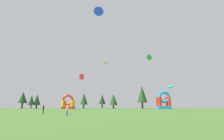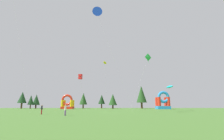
{
  "view_description": "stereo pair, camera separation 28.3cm",
  "coord_description": "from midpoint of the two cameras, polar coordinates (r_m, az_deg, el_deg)",
  "views": [
    {
      "loc": [
        -0.14,
        -39.78,
        1.54
      ],
      "look_at": [
        0.0,
        7.76,
        11.24
      ],
      "focal_mm": 27.7,
      "sensor_mm": 36.0,
      "label": 1
    },
    {
      "loc": [
        0.14,
        -39.78,
        1.54
      ],
      "look_at": [
        0.0,
        7.76,
        11.24
      ],
      "focal_mm": 27.7,
      "sensor_mm": 36.0,
      "label": 2
    }
  ],
  "objects": [
    {
      "name": "ground_plane",
      "position": [
        39.81,
        -0.18,
        -13.75
      ],
      "size": [
        120.0,
        120.0,
        0.0
      ],
      "primitive_type": "plane",
      "color": "#47752D"
    },
    {
      "name": "tree_row_2",
      "position": [
        91.19,
        -23.79,
        -8.97
      ],
      "size": [
        3.52,
        3.52,
        6.59
      ],
      "color": "#4C331E",
      "rests_on": "ground_plane"
    },
    {
      "name": "kite_red_box",
      "position": [
        41.22,
        -10.38,
        -2.2
      ],
      "size": [
        1.03,
        3.02,
        8.68
      ],
      "color": "red",
      "rests_on": "ground_plane"
    },
    {
      "name": "inflatable_red_slide",
      "position": [
        73.27,
        16.4,
        -10.22
      ],
      "size": [
        4.99,
        4.75,
        7.06
      ],
      "color": "#268CD8",
      "rests_on": "ground_plane"
    },
    {
      "name": "tree_row_6",
      "position": [
        84.25,
        9.6,
        -7.87
      ],
      "size": [
        4.81,
        4.81,
        10.72
      ],
      "color": "#4C331E",
      "rests_on": "ground_plane"
    },
    {
      "name": "person_far_side",
      "position": [
        32.56,
        -22.11,
        -11.74
      ],
      "size": [
        0.3,
        0.3,
        1.61
      ],
      "rotation": [
        0.0,
        0.0,
        4.61
      ],
      "color": "#B21E26",
      "rests_on": "ground_plane"
    },
    {
      "name": "kite_blue_delta",
      "position": [
        41.97,
        -4.91,
        18.12
      ],
      "size": [
        9.3,
        2.4,
        23.44
      ],
      "color": "blue",
      "rests_on": "ground_plane"
    },
    {
      "name": "kite_cyan_parafoil",
      "position": [
        53.96,
        18.44,
        -5.27
      ],
      "size": [
        1.99,
        4.31,
        7.37
      ],
      "color": "#19B7CC",
      "rests_on": "ground_plane"
    },
    {
      "name": "tree_row_3",
      "position": [
        84.62,
        -9.51,
        -9.36
      ],
      "size": [
        3.71,
        3.71,
        7.26
      ],
      "color": "#4C331E",
      "rests_on": "ground_plane"
    },
    {
      "name": "person_midfield",
      "position": [
        27.72,
        -15.02,
        -12.35
      ],
      "size": [
        0.38,
        0.38,
        1.61
      ],
      "rotation": [
        0.0,
        0.0,
        4.15
      ],
      "color": "#724C8C",
      "rests_on": "ground_plane"
    },
    {
      "name": "inflatable_orange_dome",
      "position": [
        74.69,
        -14.57,
        -10.72
      ],
      "size": [
        4.79,
        3.97,
        5.89
      ],
      "color": "red",
      "rests_on": "ground_plane"
    },
    {
      "name": "tree_row_4",
      "position": [
        85.42,
        -3.52,
        -9.68
      ],
      "size": [
        3.36,
        3.36,
        6.55
      ],
      "color": "#4C331E",
      "rests_on": "ground_plane"
    },
    {
      "name": "kite_green_diamond",
      "position": [
        42.53,
        11.99,
        4.0
      ],
      "size": [
        5.45,
        2.1,
        13.46
      ],
      "color": "green",
      "rests_on": "ground_plane"
    },
    {
      "name": "tree_row_0",
      "position": [
        90.06,
        -27.59,
        -8.05
      ],
      "size": [
        3.96,
        3.96,
        7.56
      ],
      "color": "#4C331E",
      "rests_on": "ground_plane"
    },
    {
      "name": "kite_yellow_parafoil",
      "position": [
        55.8,
        -2.39,
        2.38
      ],
      "size": [
        1.35,
        3.5,
        15.4
      ],
      "color": "yellow",
      "rests_on": "ground_plane"
    },
    {
      "name": "tree_row_1",
      "position": [
        89.48,
        -25.29,
        -8.93
      ],
      "size": [
        2.69,
        2.69,
        6.17
      ],
      "color": "#4C331E",
      "rests_on": "ground_plane"
    },
    {
      "name": "tree_row_5",
      "position": [
        80.79,
        0.19,
        -9.72
      ],
      "size": [
        3.88,
        3.88,
        6.69
      ],
      "color": "#4C331E",
      "rests_on": "ground_plane"
    }
  ]
}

